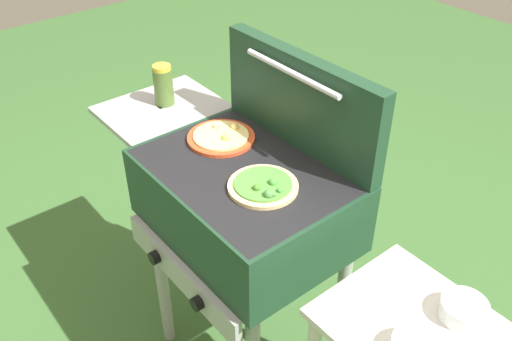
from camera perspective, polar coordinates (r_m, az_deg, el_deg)
name	(u,v)px	position (r m, az deg, el deg)	size (l,w,h in m)	color
grill	(242,204)	(1.75, -1.43, -3.45)	(0.96, 0.53, 0.90)	#193823
grill_lid_open	(301,101)	(1.70, 4.61, 7.05)	(0.63, 0.09, 0.30)	#193823
pizza_veggie	(263,186)	(1.57, 0.77, -1.59)	(0.20, 0.20, 0.04)	#E0C17F
pizza_cheese	(221,137)	(1.79, -3.55, 3.45)	(0.22, 0.22, 0.04)	#C64723
sauce_jar	(163,85)	(1.99, -9.45, 8.61)	(0.07, 0.07, 0.15)	#4C6B2D
topping_bowl_far	(463,310)	(1.44, 20.43, -13.23)	(0.11, 0.11, 0.04)	silver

